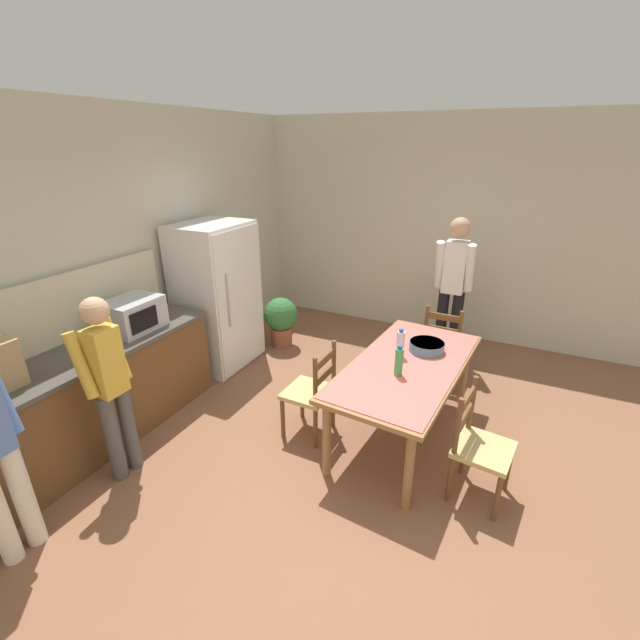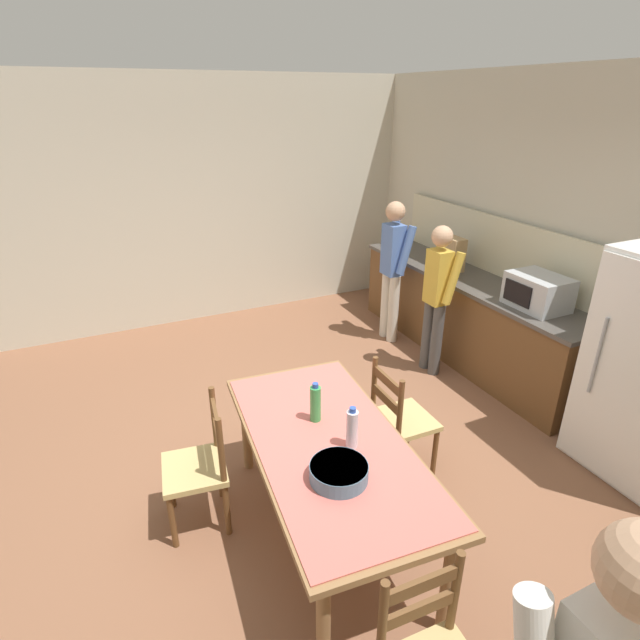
{
  "view_description": "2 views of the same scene",
  "coord_description": "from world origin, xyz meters",
  "px_view_note": "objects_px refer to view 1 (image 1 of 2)",
  "views": [
    {
      "loc": [
        -2.64,
        -0.99,
        2.54
      ],
      "look_at": [
        0.25,
        0.42,
        1.2
      ],
      "focal_mm": 24.0,
      "sensor_mm": 36.0,
      "label": 1
    },
    {
      "loc": [
        2.85,
        -1.31,
        2.64
      ],
      "look_at": [
        -0.06,
        0.05,
        1.2
      ],
      "focal_mm": 28.0,
      "sensor_mm": 36.0,
      "label": 2
    }
  ],
  "objects_px": {
    "refrigerator": "(217,296)",
    "serving_bowl": "(427,346)",
    "paper_bag": "(1,366)",
    "potted_plant": "(281,319)",
    "chair_head_end": "(443,343)",
    "bottle_near_centre": "(399,361)",
    "dining_table": "(407,371)",
    "person_at_counter": "(109,381)",
    "person_by_table": "(453,283)",
    "microwave": "(133,315)",
    "chair_side_far_left": "(312,392)",
    "chair_side_near_left": "(479,446)",
    "bottle_off_centre": "(400,344)"
  },
  "relations": [
    {
      "from": "paper_bag",
      "to": "bottle_near_centre",
      "type": "xyz_separation_m",
      "value": [
        1.68,
        -2.41,
        -0.21
      ]
    },
    {
      "from": "dining_table",
      "to": "chair_head_end",
      "type": "height_order",
      "value": "chair_head_end"
    },
    {
      "from": "chair_head_end",
      "to": "potted_plant",
      "type": "relative_size",
      "value": 1.36
    },
    {
      "from": "paper_bag",
      "to": "bottle_near_centre",
      "type": "bearing_deg",
      "value": -55.08
    },
    {
      "from": "chair_side_far_left",
      "to": "person_by_table",
      "type": "height_order",
      "value": "person_by_table"
    },
    {
      "from": "dining_table",
      "to": "serving_bowl",
      "type": "relative_size",
      "value": 5.95
    },
    {
      "from": "refrigerator",
      "to": "chair_head_end",
      "type": "bearing_deg",
      "value": -73.04
    },
    {
      "from": "serving_bowl",
      "to": "person_by_table",
      "type": "distance_m",
      "value": 1.46
    },
    {
      "from": "bottle_off_centre",
      "to": "chair_side_near_left",
      "type": "relative_size",
      "value": 0.3
    },
    {
      "from": "bottle_near_centre",
      "to": "potted_plant",
      "type": "height_order",
      "value": "bottle_near_centre"
    },
    {
      "from": "bottle_near_centre",
      "to": "potted_plant",
      "type": "relative_size",
      "value": 0.4
    },
    {
      "from": "paper_bag",
      "to": "person_at_counter",
      "type": "xyz_separation_m",
      "value": [
        0.43,
        -0.51,
        -0.21
      ]
    },
    {
      "from": "chair_side_near_left",
      "to": "chair_side_far_left",
      "type": "height_order",
      "value": "same"
    },
    {
      "from": "bottle_off_centre",
      "to": "person_at_counter",
      "type": "height_order",
      "value": "person_at_counter"
    },
    {
      "from": "dining_table",
      "to": "paper_bag",
      "type": "bearing_deg",
      "value": 128.19
    },
    {
      "from": "refrigerator",
      "to": "chair_side_far_left",
      "type": "relative_size",
      "value": 1.88
    },
    {
      "from": "chair_side_near_left",
      "to": "person_at_counter",
      "type": "height_order",
      "value": "person_at_counter"
    },
    {
      "from": "bottle_off_centre",
      "to": "chair_side_far_left",
      "type": "bearing_deg",
      "value": 124.11
    },
    {
      "from": "refrigerator",
      "to": "paper_bag",
      "type": "distance_m",
      "value": 2.36
    },
    {
      "from": "microwave",
      "to": "person_at_counter",
      "type": "bearing_deg",
      "value": -144.81
    },
    {
      "from": "bottle_near_centre",
      "to": "chair_head_end",
      "type": "distance_m",
      "value": 1.5
    },
    {
      "from": "chair_head_end",
      "to": "person_by_table",
      "type": "distance_m",
      "value": 0.78
    },
    {
      "from": "paper_bag",
      "to": "potted_plant",
      "type": "height_order",
      "value": "paper_bag"
    },
    {
      "from": "bottle_near_centre",
      "to": "chair_head_end",
      "type": "height_order",
      "value": "bottle_near_centre"
    },
    {
      "from": "microwave",
      "to": "chair_side_far_left",
      "type": "bearing_deg",
      "value": -76.63
    },
    {
      "from": "refrigerator",
      "to": "chair_side_far_left",
      "type": "xyz_separation_m",
      "value": [
        -0.79,
        -1.65,
        -0.41
      ]
    },
    {
      "from": "bottle_off_centre",
      "to": "chair_side_near_left",
      "type": "height_order",
      "value": "bottle_off_centre"
    },
    {
      "from": "chair_head_end",
      "to": "person_at_counter",
      "type": "height_order",
      "value": "person_at_counter"
    },
    {
      "from": "serving_bowl",
      "to": "chair_side_near_left",
      "type": "relative_size",
      "value": 0.35
    },
    {
      "from": "refrigerator",
      "to": "dining_table",
      "type": "xyz_separation_m",
      "value": [
        -0.44,
        -2.42,
        -0.19
      ]
    },
    {
      "from": "bottle_near_centre",
      "to": "serving_bowl",
      "type": "height_order",
      "value": "bottle_near_centre"
    },
    {
      "from": "bottle_off_centre",
      "to": "person_at_counter",
      "type": "relative_size",
      "value": 0.18
    },
    {
      "from": "bottle_off_centre",
      "to": "person_by_table",
      "type": "height_order",
      "value": "person_by_table"
    },
    {
      "from": "refrigerator",
      "to": "paper_bag",
      "type": "bearing_deg",
      "value": 179.73
    },
    {
      "from": "refrigerator",
      "to": "bottle_off_centre",
      "type": "relative_size",
      "value": 6.35
    },
    {
      "from": "microwave",
      "to": "dining_table",
      "type": "bearing_deg",
      "value": -72.98
    },
    {
      "from": "bottle_off_centre",
      "to": "potted_plant",
      "type": "relative_size",
      "value": 0.4
    },
    {
      "from": "serving_bowl",
      "to": "chair_head_end",
      "type": "distance_m",
      "value": 0.96
    },
    {
      "from": "paper_bag",
      "to": "person_by_table",
      "type": "height_order",
      "value": "person_by_table"
    },
    {
      "from": "dining_table",
      "to": "chair_head_end",
      "type": "xyz_separation_m",
      "value": [
        1.21,
        -0.1,
        -0.23
      ]
    },
    {
      "from": "chair_head_end",
      "to": "person_by_table",
      "type": "relative_size",
      "value": 0.52
    },
    {
      "from": "dining_table",
      "to": "person_by_table",
      "type": "height_order",
      "value": "person_by_table"
    },
    {
      "from": "chair_side_far_left",
      "to": "potted_plant",
      "type": "distance_m",
      "value": 1.93
    },
    {
      "from": "person_at_counter",
      "to": "bottle_off_centre",
      "type": "bearing_deg",
      "value": -138.9
    },
    {
      "from": "refrigerator",
      "to": "serving_bowl",
      "type": "xyz_separation_m",
      "value": [
        -0.12,
        -2.51,
        -0.06
      ]
    },
    {
      "from": "bottle_off_centre",
      "to": "person_at_counter",
      "type": "bearing_deg",
      "value": 131.1
    },
    {
      "from": "microwave",
      "to": "chair_head_end",
      "type": "xyz_separation_m",
      "value": [
        1.95,
        -2.54,
        -0.61
      ]
    },
    {
      "from": "refrigerator",
      "to": "chair_side_near_left",
      "type": "bearing_deg",
      "value": -106.26
    },
    {
      "from": "chair_side_near_left",
      "to": "chair_head_end",
      "type": "xyz_separation_m",
      "value": [
        1.68,
        0.6,
        0.0
      ]
    },
    {
      "from": "bottle_near_centre",
      "to": "person_by_table",
      "type": "xyz_separation_m",
      "value": [
        1.99,
        -0.07,
        0.12
      ]
    }
  ]
}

